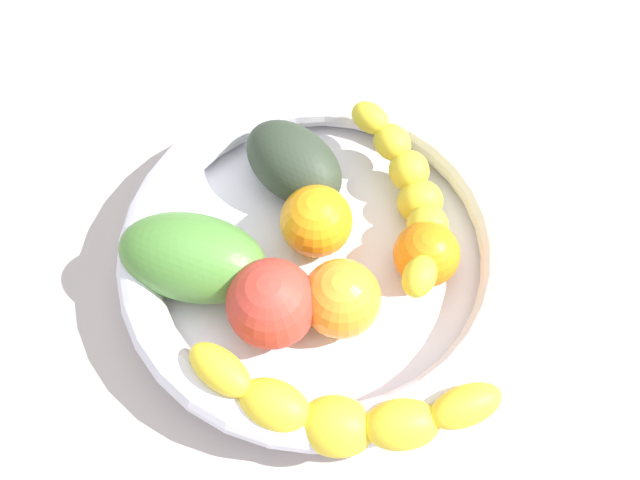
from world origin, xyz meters
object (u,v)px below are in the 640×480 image
object	(u,v)px
orange_mid_left	(319,221)
fruit_bowl	(320,254)
banana_draped_left	(338,411)
avocado_dark	(294,163)
tomato_red	(272,304)
orange_mid_right	(426,254)
banana_draped_right	(411,196)
orange_front	(341,299)
mango_green	(192,257)

from	to	relation	value
orange_mid_left	fruit_bowl	bearing A→B (deg)	173.87
fruit_bowl	orange_mid_left	xyz separation A→B (cm)	(1.78, -0.19, 2.24)
banana_draped_left	avocado_dark	size ratio (longest dim) A/B	2.31
tomato_red	banana_draped_left	bearing A→B (deg)	-157.91
fruit_bowl	avocado_dark	xyz separation A→B (cm)	(7.65, 0.96, 2.25)
fruit_bowl	orange_mid_right	xyz separation A→B (cm)	(-2.41, -8.01, 1.92)
banana_draped_left	banana_draped_right	bearing A→B (deg)	-28.84
banana_draped_right	tomato_red	distance (cm)	14.65
fruit_bowl	orange_mid_right	bearing A→B (deg)	-106.76
orange_front	orange_mid_right	world-z (taller)	orange_front
fruit_bowl	mango_green	world-z (taller)	mango_green
banana_draped_right	avocado_dark	world-z (taller)	avocado_dark
orange_front	tomato_red	xyz separation A→B (cm)	(0.28, 5.18, 0.38)
orange_front	mango_green	bearing A→B (deg)	63.89
tomato_red	fruit_bowl	bearing A→B (deg)	-41.96
banana_draped_left	avocado_dark	distance (cm)	21.14
orange_mid_right	orange_mid_left	bearing A→B (deg)	61.78
banana_draped_right	tomato_red	xyz separation A→B (cm)	(-7.73, 12.44, 0.42)
orange_front	mango_green	world-z (taller)	mango_green
orange_mid_left	tomato_red	size ratio (longest dim) A/B	0.86
fruit_bowl	mango_green	bearing A→B (deg)	89.95
banana_draped_right	orange_front	size ratio (longest dim) A/B	3.23
orange_front	tomato_red	bearing A→B (deg)	86.89
banana_draped_left	avocado_dark	world-z (taller)	avocado_dark
fruit_bowl	orange_mid_right	world-z (taller)	orange_mid_right
fruit_bowl	orange_mid_right	size ratio (longest dim) A/B	6.16
orange_mid_left	banana_draped_right	bearing A→B (deg)	-82.66
banana_draped_right	avocado_dark	xyz separation A→B (cm)	(4.86, 8.95, -0.05)
banana_draped_left	orange_mid_left	bearing A→B (deg)	-4.36
banana_draped_right	orange_front	bearing A→B (deg)	137.84
orange_mid_right	fruit_bowl	bearing A→B (deg)	73.24
banana_draped_left	mango_green	world-z (taller)	mango_green
mango_green	tomato_red	xyz separation A→B (cm)	(-4.95, -5.50, 0.23)
orange_front	orange_mid_right	bearing A→B (deg)	-68.87
orange_mid_left	mango_green	size ratio (longest dim) A/B	0.50
fruit_bowl	banana_draped_right	world-z (taller)	banana_draped_right
orange_mid_left	orange_mid_right	xyz separation A→B (cm)	(-4.20, -7.82, -0.31)
banana_draped_left	orange_mid_left	distance (cm)	15.32
banana_draped_left	banana_draped_right	size ratio (longest dim) A/B	1.12
banana_draped_left	orange_mid_left	size ratio (longest dim) A/B	3.74
orange_mid_left	tomato_red	distance (cm)	8.18
fruit_bowl	orange_front	size ratio (longest dim) A/B	5.33
banana_draped_left	tomato_red	bearing A→B (deg)	22.09
banana_draped_right	tomato_red	bearing A→B (deg)	121.87
banana_draped_left	orange_mid_right	xyz separation A→B (cm)	(11.08, -8.98, -0.29)
fruit_bowl	banana_draped_left	size ratio (longest dim) A/B	1.47
orange_mid_left	orange_front	bearing A→B (deg)	-175.55
banana_draped_left	orange_front	distance (cm)	8.45
banana_draped_left	mango_green	bearing A→B (deg)	33.59
orange_mid_left	avocado_dark	size ratio (longest dim) A/B	0.62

